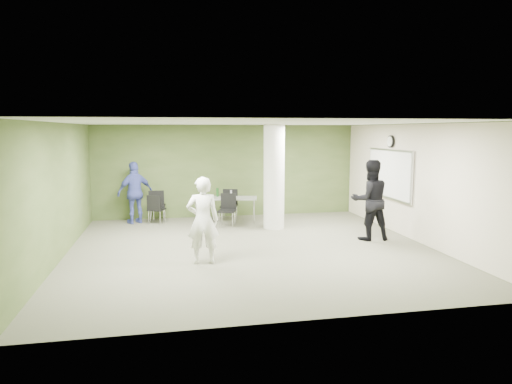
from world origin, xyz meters
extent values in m
plane|color=#505240|center=(0.00, 0.00, 0.00)|extent=(8.00, 8.00, 0.00)
plane|color=white|center=(0.00, 0.00, 2.80)|extent=(8.00, 8.00, 0.00)
cube|color=#3F5327|center=(0.00, 4.00, 1.40)|extent=(8.00, 2.80, 0.02)
cube|color=#3F5327|center=(-4.00, 0.00, 1.40)|extent=(0.02, 8.00, 2.80)
cube|color=beige|center=(4.00, 0.00, 1.40)|extent=(0.02, 8.00, 2.80)
cylinder|color=silver|center=(1.00, 2.00, 1.40)|extent=(0.56, 0.56, 2.80)
cube|color=silver|center=(3.93, 1.20, 1.50)|extent=(0.04, 2.30, 1.30)
cube|color=white|center=(3.91, 1.20, 1.50)|extent=(0.02, 2.20, 1.20)
cylinder|color=black|center=(3.93, 1.20, 2.35)|extent=(0.05, 0.32, 0.32)
cylinder|color=white|center=(3.90, 1.20, 2.35)|extent=(0.02, 0.26, 0.26)
cube|color=gray|center=(-0.03, 3.06, 0.70)|extent=(1.62, 0.96, 0.04)
cylinder|color=silver|center=(-0.75, 2.94, 0.34)|extent=(0.04, 0.04, 0.68)
cylinder|color=silver|center=(0.58, 2.67, 0.34)|extent=(0.04, 0.04, 0.68)
cylinder|color=silver|center=(-0.65, 3.46, 0.34)|extent=(0.04, 0.04, 0.68)
cylinder|color=silver|center=(0.69, 3.19, 0.34)|extent=(0.04, 0.04, 0.68)
cylinder|color=#184617|center=(-0.38, 3.31, 0.84)|extent=(0.07, 0.07, 0.25)
cylinder|color=#B2B2B7|center=(0.02, 3.31, 0.81)|extent=(0.06, 0.06, 0.18)
cylinder|color=#4C4C4C|center=(-0.82, 3.48, 0.14)|extent=(0.25, 0.25, 0.29)
cube|color=black|center=(-2.12, 3.65, 0.45)|extent=(0.48, 0.48, 0.05)
cube|color=black|center=(-2.13, 3.44, 0.70)|extent=(0.44, 0.06, 0.45)
cylinder|color=silver|center=(-1.92, 3.83, 0.21)|extent=(0.02, 0.02, 0.43)
cylinder|color=silver|center=(-2.30, 3.85, 0.21)|extent=(0.02, 0.02, 0.43)
cylinder|color=silver|center=(-1.94, 3.45, 0.21)|extent=(0.02, 0.02, 0.43)
cylinder|color=silver|center=(-2.32, 3.47, 0.21)|extent=(0.02, 0.02, 0.43)
cube|color=black|center=(-2.13, 3.25, 0.41)|extent=(0.54, 0.54, 0.05)
cube|color=black|center=(-2.20, 3.07, 0.63)|extent=(0.38, 0.18, 0.41)
cylinder|color=silver|center=(-1.90, 3.34, 0.19)|extent=(0.02, 0.02, 0.39)
cylinder|color=silver|center=(-2.22, 3.47, 0.19)|extent=(0.02, 0.02, 0.39)
cylinder|color=silver|center=(-2.04, 3.02, 0.19)|extent=(0.02, 0.02, 0.39)
cylinder|color=silver|center=(-2.35, 3.15, 0.19)|extent=(0.02, 0.02, 0.39)
cube|color=black|center=(-0.22, 2.44, 0.44)|extent=(0.57, 0.57, 0.05)
cube|color=black|center=(-0.15, 2.63, 0.68)|extent=(0.42, 0.17, 0.44)
cylinder|color=silver|center=(-0.45, 2.32, 0.21)|extent=(0.02, 0.02, 0.42)
cylinder|color=silver|center=(-0.10, 2.20, 0.21)|extent=(0.02, 0.02, 0.42)
cylinder|color=silver|center=(-0.33, 2.67, 0.21)|extent=(0.02, 0.02, 0.42)
cylinder|color=silver|center=(0.02, 2.55, 0.21)|extent=(0.02, 0.02, 0.42)
cube|color=black|center=(-0.06, 3.17, 0.45)|extent=(0.58, 0.58, 0.05)
cube|color=black|center=(0.00, 3.37, 0.70)|extent=(0.43, 0.18, 0.45)
cylinder|color=silver|center=(-0.30, 3.05, 0.21)|extent=(0.02, 0.02, 0.43)
cylinder|color=silver|center=(0.06, 2.93, 0.21)|extent=(0.02, 0.02, 0.43)
cylinder|color=silver|center=(-0.18, 3.41, 0.21)|extent=(0.02, 0.02, 0.43)
cylinder|color=silver|center=(0.18, 3.29, 0.21)|extent=(0.02, 0.02, 0.43)
imported|color=white|center=(-1.15, -0.95, 0.87)|extent=(0.66, 0.45, 1.75)
imported|color=black|center=(2.97, 0.28, 0.97)|extent=(0.97, 0.76, 1.94)
imported|color=#444FA8|center=(-2.71, 3.40, 0.88)|extent=(1.12, 0.85, 1.77)
camera|label=1|loc=(-1.83, -9.83, 2.64)|focal=32.00mm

